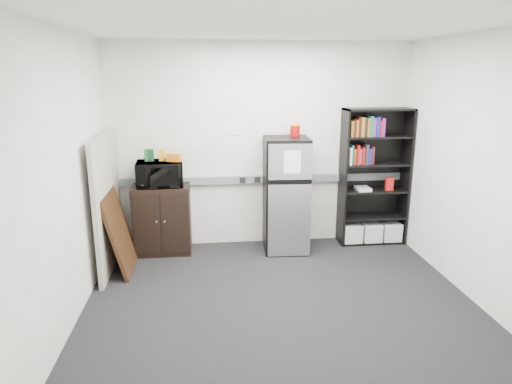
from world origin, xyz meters
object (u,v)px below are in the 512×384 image
(cabinet, at_px, (162,219))
(cubicle_partition, at_px, (108,203))
(bookshelf, at_px, (374,178))
(refrigerator, at_px, (286,195))
(microwave, at_px, (160,174))

(cabinet, bearing_deg, cubicle_partition, -144.19)
(bookshelf, height_order, cabinet, bookshelf)
(refrigerator, bearing_deg, bookshelf, 9.23)
(cubicle_partition, distance_m, refrigerator, 2.22)
(cabinet, distance_m, microwave, 0.61)
(microwave, bearing_deg, refrigerator, -5.29)
(microwave, relative_size, refrigerator, 0.38)
(cubicle_partition, xyz_separation_m, cabinet, (0.58, 0.42, -0.36))
(refrigerator, bearing_deg, cubicle_partition, -168.63)
(cubicle_partition, relative_size, cabinet, 1.80)
(bookshelf, bearing_deg, microwave, -178.38)
(bookshelf, xyz_separation_m, refrigerator, (-1.23, -0.14, -0.16))
(bookshelf, xyz_separation_m, cabinet, (-2.85, -0.06, -0.46))
(cubicle_partition, bearing_deg, cabinet, 35.81)
(microwave, bearing_deg, bookshelf, -1.40)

